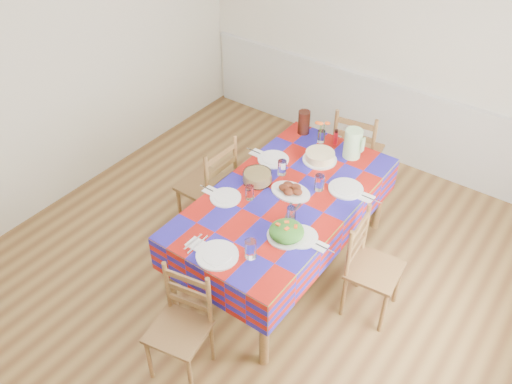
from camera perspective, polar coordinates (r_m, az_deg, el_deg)
room at (r=3.95m, az=-1.46°, el=3.84°), size 4.58×5.08×2.78m
wainscot at (r=6.26m, az=12.69°, el=7.89°), size 4.41×0.06×0.92m
dining_table at (r=4.52m, az=3.03°, el=-1.22°), size 1.11×2.06×0.80m
setting_near_head at (r=3.92m, az=-2.92°, el=-6.37°), size 0.51×0.34×0.15m
setting_left_near at (r=4.41m, az=-2.37°, el=-0.35°), size 0.47×0.28×0.12m
setting_left_far at (r=4.78m, az=2.09°, el=3.19°), size 0.51×0.30×0.13m
setting_right_near at (r=4.12m, az=4.44°, el=-3.86°), size 0.49×0.28×0.13m
setting_right_far at (r=4.54m, az=8.52°, el=0.56°), size 0.55×0.32×0.14m
meat_platter at (r=4.47m, az=3.67°, el=0.20°), size 0.35×0.25×0.07m
salad_platter at (r=4.06m, az=3.23°, el=-4.21°), size 0.30×0.30×0.12m
pasta_bowl at (r=4.57m, az=0.14°, el=1.58°), size 0.25×0.25×0.09m
cake at (r=4.86m, az=6.75°, el=3.73°), size 0.31×0.31×0.09m
serving_utensils at (r=4.33m, az=3.85°, el=-1.79°), size 0.13×0.30×0.01m
flower_vase at (r=5.08m, az=6.91°, el=6.17°), size 0.14×0.12×0.23m
hot_sauce at (r=5.06m, az=8.40°, el=5.75°), size 0.04×0.04×0.16m
green_pitcher at (r=4.90m, az=10.15°, el=5.06°), size 0.16×0.16×0.27m
tea_pitcher at (r=5.18m, az=5.07°, el=7.33°), size 0.11×0.11×0.23m
name_card at (r=3.88m, az=-4.68°, el=-7.65°), size 0.09×0.03×0.02m
chair_near at (r=4.02m, az=-7.87°, el=-13.87°), size 0.47×0.45×0.90m
chair_far at (r=5.56m, az=10.46°, el=4.09°), size 0.51×0.49×1.01m
chair_left at (r=5.03m, az=-4.84°, el=0.56°), size 0.44×0.46×1.03m
chair_right at (r=4.42m, az=11.88°, el=-7.80°), size 0.43×0.45×0.93m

